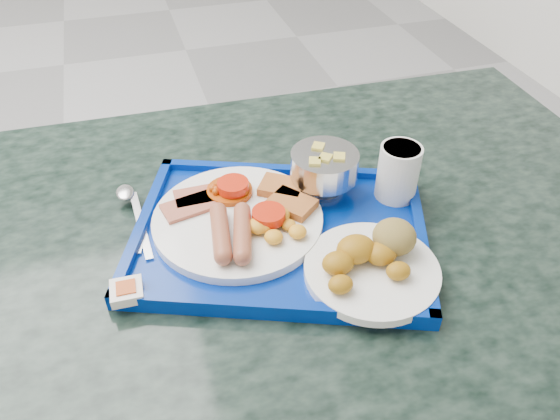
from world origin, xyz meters
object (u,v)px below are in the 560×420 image
at_px(tray, 280,234).
at_px(fruit_bowl, 324,166).
at_px(table, 289,307).
at_px(juice_cup, 398,170).
at_px(main_plate, 241,216).
at_px(bread_plate, 373,260).

relative_size(tray, fruit_bowl, 4.79).
bearing_deg(table, juice_cup, 1.17).
distance_m(table, juice_cup, 0.31).
height_order(main_plate, bread_plate, bread_plate).
distance_m(tray, juice_cup, 0.21).
relative_size(table, fruit_bowl, 11.66).
height_order(tray, juice_cup, juice_cup).
xyz_separation_m(main_plate, fruit_bowl, (0.14, 0.04, 0.03)).
relative_size(table, bread_plate, 6.76).
xyz_separation_m(table, tray, (-0.02, -0.03, 0.20)).
bearing_deg(main_plate, tray, -34.84).
bearing_deg(bread_plate, fruit_bowl, 90.75).
xyz_separation_m(tray, bread_plate, (0.10, -0.11, 0.02)).
bearing_deg(table, tray, -132.54).
bearing_deg(table, main_plate, 173.78).
distance_m(bread_plate, juice_cup, 0.17).
relative_size(tray, juice_cup, 5.67).
relative_size(bread_plate, juice_cup, 2.04).
bearing_deg(table, fruit_bowl, 33.93).
relative_size(main_plate, bread_plate, 1.39).
relative_size(tray, main_plate, 2.00).
height_order(main_plate, fruit_bowl, fruit_bowl).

